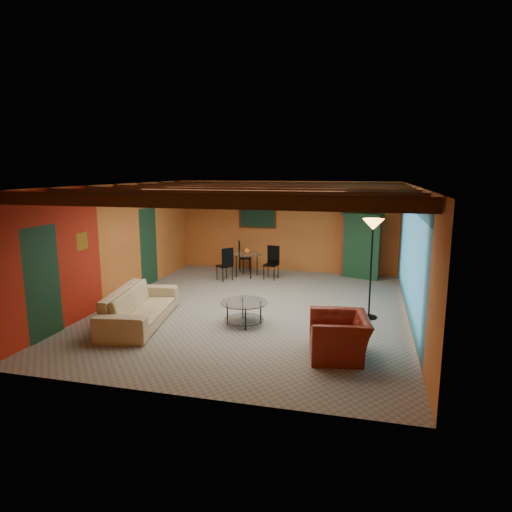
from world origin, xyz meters
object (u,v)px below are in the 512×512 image
(armchair, at_px, (339,336))
(vase, at_px, (247,241))
(sofa, at_px, (140,306))
(floor_lamp, at_px, (371,269))
(coffee_table, at_px, (244,313))
(dining_table, at_px, (247,261))
(armoire, at_px, (361,246))
(potted_plant, at_px, (363,207))

(armchair, bearing_deg, vase, -159.24)
(sofa, relative_size, vase, 13.93)
(armchair, xyz_separation_m, floor_lamp, (0.47, 2.13, 0.69))
(coffee_table, xyz_separation_m, vase, (-1.02, 3.95, 0.79))
(armchair, xyz_separation_m, coffee_table, (-1.92, 1.11, -0.11))
(sofa, bearing_deg, coffee_table, -87.38)
(floor_lamp, xyz_separation_m, vase, (-3.42, 2.93, -0.01))
(armchair, xyz_separation_m, vase, (-2.94, 5.06, 0.68))
(sofa, relative_size, dining_table, 1.34)
(armchair, distance_m, armoire, 5.87)
(sofa, xyz_separation_m, armchair, (3.95, -0.67, -0.01))
(dining_table, relative_size, vase, 10.43)
(armoire, distance_m, vase, 3.25)
(vase, bearing_deg, armoire, 13.91)
(sofa, bearing_deg, floor_lamp, -81.28)
(sofa, xyz_separation_m, dining_table, (1.01, 4.39, 0.12))
(armchair, xyz_separation_m, dining_table, (-2.94, 5.06, 0.12))
(dining_table, xyz_separation_m, potted_plant, (3.15, 0.78, 1.52))
(coffee_table, distance_m, floor_lamp, 2.72)
(coffee_table, height_order, potted_plant, potted_plant)
(armoire, xyz_separation_m, floor_lamp, (0.26, -3.71, 0.15))
(coffee_table, height_order, floor_lamp, floor_lamp)
(sofa, bearing_deg, potted_plant, -48.36)
(dining_table, height_order, vase, vase)
(armchair, bearing_deg, armoire, 168.53)
(vase, bearing_deg, armchair, -59.83)
(armchair, bearing_deg, sofa, -109.07)
(armchair, distance_m, floor_lamp, 2.29)
(coffee_table, relative_size, armoire, 0.53)
(dining_table, distance_m, armoire, 3.28)
(sofa, xyz_separation_m, floor_lamp, (4.42, 1.46, 0.68))
(coffee_table, bearing_deg, potted_plant, 65.76)
(coffee_table, xyz_separation_m, floor_lamp, (2.40, 1.02, 0.80))
(sofa, height_order, potted_plant, potted_plant)
(armchair, bearing_deg, floor_lamp, 158.09)
(sofa, bearing_deg, dining_table, -22.46)
(sofa, height_order, armchair, sofa)
(coffee_table, bearing_deg, floor_lamp, 23.14)
(armchair, height_order, floor_lamp, floor_lamp)
(dining_table, bearing_deg, armchair, -59.83)
(armchair, distance_m, coffee_table, 2.22)
(vase, bearing_deg, coffee_table, -75.52)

